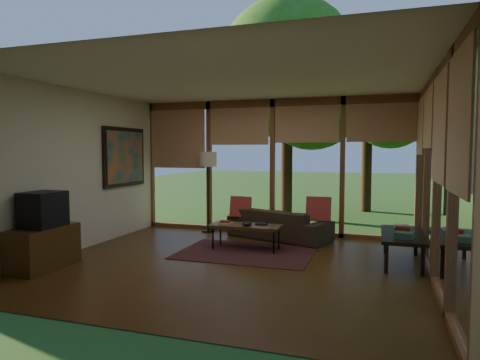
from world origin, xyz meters
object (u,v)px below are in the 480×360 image
(floor_lamp, at_px, (208,164))
(coffee_table, at_px, (246,227))
(side_console, at_px, (403,236))
(sofa, at_px, (279,224))
(television, at_px, (43,209))
(media_cabinet, at_px, (43,248))

(floor_lamp, height_order, coffee_table, floor_lamp)
(floor_lamp, relative_size, side_console, 1.18)
(sofa, bearing_deg, coffee_table, 92.11)
(sofa, xyz_separation_m, floor_lamp, (-1.55, 0.23, 1.12))
(floor_lamp, bearing_deg, side_console, -20.79)
(television, bearing_deg, sofa, 48.44)
(media_cabinet, distance_m, coffee_table, 3.13)
(television, distance_m, coffee_table, 3.15)
(floor_lamp, distance_m, coffee_table, 2.03)
(sofa, distance_m, floor_lamp, 1.92)
(media_cabinet, height_order, coffee_table, media_cabinet)
(sofa, height_order, coffee_table, sofa)
(media_cabinet, xyz_separation_m, coffee_table, (2.39, 2.01, 0.09))
(media_cabinet, height_order, television, television)
(coffee_table, bearing_deg, media_cabinet, -139.91)
(floor_lamp, xyz_separation_m, coffee_table, (1.21, -1.27, -1.01))
(sofa, height_order, floor_lamp, floor_lamp)
(media_cabinet, relative_size, floor_lamp, 0.61)
(sofa, bearing_deg, media_cabinet, 68.11)
(media_cabinet, relative_size, television, 1.82)
(media_cabinet, relative_size, coffee_table, 0.83)
(sofa, xyz_separation_m, media_cabinet, (-2.73, -3.05, 0.01))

